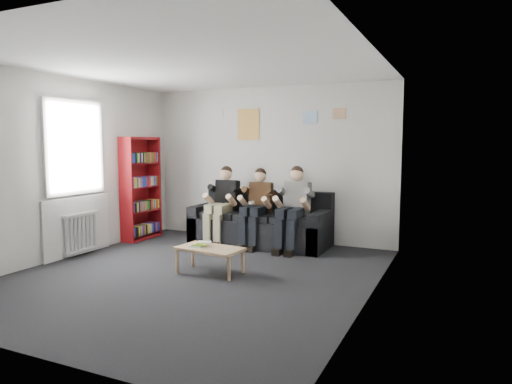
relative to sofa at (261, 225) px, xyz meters
The scene contains 14 objects.
room_shell 2.30m from the sofa, 91.09° to the right, with size 5.00×5.00×5.00m.
sofa is the anchor object (origin of this frame).
bookshelf 2.26m from the sofa, 166.89° to the right, with size 0.27×0.82×1.83m.
coffee_table 1.90m from the sofa, 86.74° to the right, with size 0.87×0.48×0.35m.
game_cases 1.90m from the sofa, 91.11° to the right, with size 0.24×0.22×0.06m.
person_left 0.76m from the sofa, 162.47° to the right, with size 0.39×0.83×1.32m.
person_middle 0.39m from the sofa, 90.00° to the right, with size 0.38×0.81×1.30m.
person_right 0.77m from the sofa, 17.66° to the right, with size 0.40×0.86×1.35m.
radiator 2.87m from the sofa, 139.65° to the right, with size 0.10×0.64×0.60m.
window 3.01m from the sofa, 140.58° to the right, with size 0.05×1.30×2.36m.
poster_large 1.83m from the sofa, 135.73° to the left, with size 0.42×0.01×0.55m, color #E5DC51.
poster_blue 2.01m from the sofa, 31.05° to the left, with size 0.25×0.01×0.20m, color #4195E0.
poster_pink 2.27m from the sofa, 19.46° to the left, with size 0.22×0.01×0.18m, color #B43889.
poster_sign 2.23m from the sofa, 157.61° to the left, with size 0.20×0.01×0.14m, color silver.
Camera 1 is at (3.16, -4.94, 1.70)m, focal length 32.00 mm.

